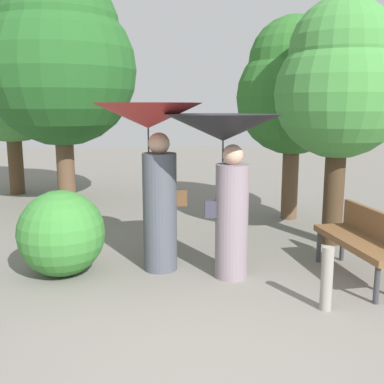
% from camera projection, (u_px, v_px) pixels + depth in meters
% --- Properties ---
extents(ground_plane, '(40.00, 40.00, 0.00)m').
position_uv_depth(ground_plane, '(209.00, 357.00, 3.81)').
color(ground_plane, slate).
extents(person_left, '(1.33, 1.33, 2.10)m').
position_uv_depth(person_left, '(152.00, 149.00, 5.56)').
color(person_left, '#474C56').
rests_on(person_left, ground).
extents(person_right, '(1.36, 1.36, 1.97)m').
position_uv_depth(person_right, '(226.00, 155.00, 5.31)').
color(person_right, gray).
rests_on(person_right, ground).
extents(park_bench, '(0.68, 1.55, 0.83)m').
position_uv_depth(park_bench, '(365.00, 238.00, 5.43)').
color(park_bench, '#38383D').
rests_on(park_bench, ground).
extents(tree_near_left, '(2.66, 2.66, 4.31)m').
position_uv_depth(tree_near_left, '(9.00, 74.00, 10.33)').
color(tree_near_left, '#4C3823').
rests_on(tree_near_left, ground).
extents(tree_near_right, '(2.03, 2.03, 3.62)m').
position_uv_depth(tree_near_right, '(294.00, 87.00, 8.05)').
color(tree_near_right, brown).
rests_on(tree_near_right, ground).
extents(tree_mid_left, '(3.07, 3.07, 4.75)m').
position_uv_depth(tree_mid_left, '(60.00, 58.00, 9.18)').
color(tree_mid_left, brown).
rests_on(tree_mid_left, ground).
extents(tree_mid_right, '(1.86, 1.86, 3.58)m').
position_uv_depth(tree_mid_right, '(340.00, 81.00, 6.50)').
color(tree_mid_right, '#42301E').
rests_on(tree_mid_right, ground).
extents(bush_path_right, '(1.06, 1.06, 1.06)m').
position_uv_depth(bush_path_right, '(61.00, 233.00, 5.57)').
color(bush_path_right, '#387F33').
rests_on(bush_path_right, ground).
extents(path_marker_post, '(0.12, 0.12, 0.67)m').
position_uv_depth(path_marker_post, '(327.00, 279.00, 4.62)').
color(path_marker_post, gray).
rests_on(path_marker_post, ground).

